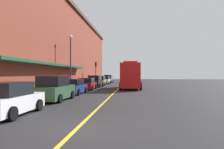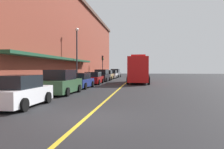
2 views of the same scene
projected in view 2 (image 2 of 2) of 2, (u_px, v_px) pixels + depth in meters
name	position (u px, v px, depth m)	size (l,w,h in m)	color
ground_plane	(127.00, 82.00, 33.62)	(112.00, 112.00, 0.00)	#232326
sidewalk_left	(87.00, 81.00, 34.45)	(2.40, 70.00, 0.15)	#9E9B93
lane_center_stripe	(127.00, 82.00, 33.62)	(0.16, 70.00, 0.01)	gold
brick_building_left	(44.00, 39.00, 34.17)	(12.01, 64.00, 13.16)	brown
parked_car_0	(19.00, 92.00, 11.45)	(2.09, 4.19, 1.63)	silver
parked_car_1	(62.00, 83.00, 17.21)	(2.17, 4.63, 1.89)	#2D5133
parked_car_2	(80.00, 81.00, 22.35)	(2.07, 4.32, 1.54)	navy
parked_car_3	(94.00, 78.00, 28.44)	(2.19, 4.75, 1.55)	maroon
parked_car_4	(102.00, 76.00, 34.24)	(2.21, 4.63, 1.84)	black
parked_car_5	(107.00, 75.00, 39.80)	(2.13, 4.86, 1.70)	#A5844C
parked_car_6	(112.00, 74.00, 45.42)	(2.13, 4.23, 1.65)	silver
parked_car_7	(115.00, 73.00, 51.01)	(2.20, 4.73, 1.89)	#595B60
fire_truck	(139.00, 70.00, 30.30)	(2.98, 8.85, 3.68)	red
parking_meter_0	(102.00, 73.00, 42.01)	(0.14, 0.18, 1.33)	#4C4C51
parking_meter_1	(98.00, 74.00, 38.30)	(0.14, 0.18, 1.33)	#4C4C51
parking_meter_2	(94.00, 74.00, 35.37)	(0.14, 0.18, 1.33)	#4C4C51
parking_meter_3	(41.00, 81.00, 16.75)	(0.14, 0.18, 1.33)	#4C4C51
parking_meter_4	(2.00, 85.00, 12.10)	(0.14, 0.18, 1.33)	#4C4C51
street_lamp_left	(77.00, 49.00, 28.00)	(0.44, 0.44, 6.94)	#33383D
traffic_light_near	(103.00, 62.00, 42.51)	(0.38, 0.36, 4.30)	#232326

